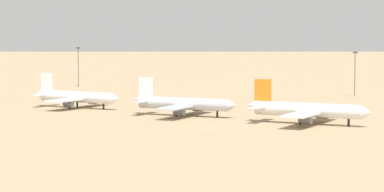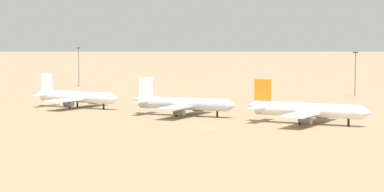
% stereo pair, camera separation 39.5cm
% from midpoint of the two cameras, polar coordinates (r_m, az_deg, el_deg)
% --- Properties ---
extents(ground, '(4000.00, 4000.00, 0.00)m').
position_cam_midpoint_polar(ground, '(220.18, 1.14, -2.22)').
color(ground, '#9E8460').
extents(ridge_far_west, '(384.83, 267.55, 116.14)m').
position_cam_midpoint_polar(ridge_far_west, '(1512.04, 6.10, 5.71)').
color(ridge_far_west, gray).
rests_on(ridge_far_west, ground).
extents(parked_jet_white_1, '(34.14, 28.56, 11.31)m').
position_cam_midpoint_polar(parked_jet_white_1, '(279.64, -7.88, -0.06)').
color(parked_jet_white_1, white).
rests_on(parked_jet_white_1, ground).
extents(parked_jet_white_2, '(34.80, 29.37, 11.49)m').
position_cam_midpoint_polar(parked_jet_white_2, '(250.96, -0.61, -0.53)').
color(parked_jet_white_2, silver).
rests_on(parked_jet_white_2, ground).
extents(parked_jet_orange_3, '(36.52, 30.64, 12.08)m').
position_cam_midpoint_polar(parked_jet_orange_3, '(231.29, 7.85, -0.95)').
color(parked_jet_orange_3, white).
rests_on(parked_jet_orange_3, ground).
extents(light_pole_west, '(1.80, 0.50, 17.41)m').
position_cam_midpoint_polar(light_pole_west, '(331.62, 11.10, 1.69)').
color(light_pole_west, '#59595E').
rests_on(light_pole_west, ground).
extents(light_pole_east, '(1.80, 0.50, 17.97)m').
position_cam_midpoint_polar(light_pole_east, '(384.68, -7.70, 2.15)').
color(light_pole_east, '#59595E').
rests_on(light_pole_east, ground).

